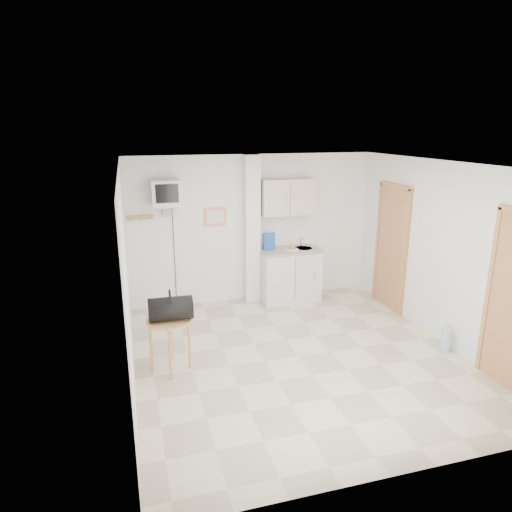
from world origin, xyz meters
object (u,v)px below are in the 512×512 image
object	(u,v)px
round_table	(169,327)
water_bottle	(446,339)
duffel_bag	(171,309)
crt_television	(166,194)

from	to	relation	value
round_table	water_bottle	size ratio (longest dim) A/B	1.81
round_table	duffel_bag	size ratio (longest dim) A/B	1.26
duffel_bag	water_bottle	size ratio (longest dim) A/B	1.43
duffel_bag	water_bottle	world-z (taller)	duffel_bag
crt_television	round_table	size ratio (longest dim) A/B	3.18
duffel_bag	water_bottle	xyz separation A→B (m)	(3.60, -0.48, -0.66)
crt_television	round_table	xyz separation A→B (m)	(-0.20, -1.90, -1.37)
round_table	water_bottle	world-z (taller)	round_table
water_bottle	crt_television	bearing A→B (deg)	144.88
water_bottle	duffel_bag	bearing A→B (deg)	172.34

